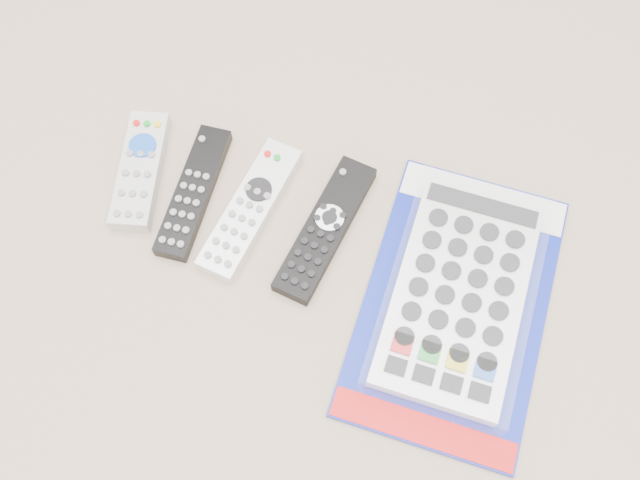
% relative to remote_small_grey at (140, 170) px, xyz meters
% --- Properties ---
extents(remote_small_grey, '(0.08, 0.17, 0.03)m').
position_rel_remote_small_grey_xyz_m(remote_small_grey, '(0.00, 0.00, 0.00)').
color(remote_small_grey, '#B3B3B5').
rests_on(remote_small_grey, ground).
extents(remote_slim_black, '(0.04, 0.19, 0.02)m').
position_rel_remote_small_grey_xyz_m(remote_slim_black, '(0.08, -0.01, -0.00)').
color(remote_slim_black, black).
rests_on(remote_slim_black, ground).
extents(remote_silver_dvd, '(0.08, 0.20, 0.02)m').
position_rel_remote_small_grey_xyz_m(remote_silver_dvd, '(0.15, -0.02, -0.00)').
color(remote_silver_dvd, silver).
rests_on(remote_silver_dvd, ground).
extents(remote_large_black, '(0.09, 0.21, 0.02)m').
position_rel_remote_small_grey_xyz_m(remote_large_black, '(0.25, -0.02, -0.00)').
color(remote_large_black, black).
rests_on(remote_large_black, ground).
extents(jumbo_remote_packaged, '(0.23, 0.36, 0.05)m').
position_rel_remote_small_grey_xyz_m(jumbo_remote_packaged, '(0.43, -0.06, 0.01)').
color(jumbo_remote_packaged, '#0E1D9A').
rests_on(jumbo_remote_packaged, ground).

